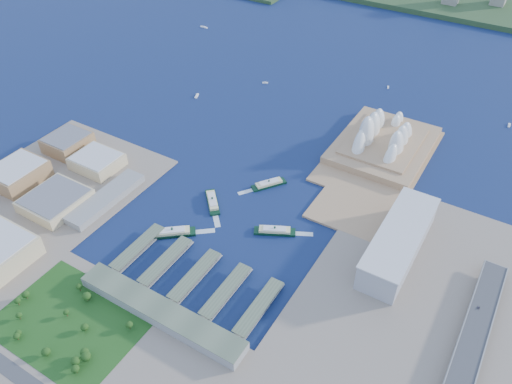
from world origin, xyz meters
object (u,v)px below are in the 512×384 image
Objects in this scene: toaster_building at (399,242)px; ferry_b at (269,183)px; ferry_a at (212,200)px; car_c at (479,307)px; opera_house at (386,131)px; ferry_d at (275,230)px; ferry_c at (172,231)px.

ferry_b is at bearing 170.10° from toaster_building.
toaster_building reaches higher than ferry_b.
ferry_b is (-194.11, 33.88, -15.80)m from toaster_building.
toaster_building reaches higher than ferry_a.
ferry_a is 340.95m from car_c.
ferry_a is (-149.73, -237.27, -27.14)m from opera_house.
ferry_d is at bearing -101.96° from opera_house.
ferry_a reaches higher than ferry_b.
ferry_c is 126.80m from ferry_d.
ferry_d is (98.32, -5.48, 0.02)m from ferry_a.
ferry_a is 0.99× the size of ferry_d.
toaster_building is 3.12× the size of ferry_b.
opera_house is at bearing 14.36° from ferry_a.
car_c is (295.11, -76.98, 10.78)m from ferry_b.
toaster_building is at bearing -100.13° from ferry_d.
ferry_b is (-104.11, -166.12, -27.30)m from opera_house.
ferry_b is 305.17m from car_c.
ferry_a is (-239.73, -37.27, -15.64)m from toaster_building.
car_c is (349.08, 68.22, 10.11)m from ferry_c.
car_c is at bearing -44.37° from ferry_a.
toaster_building is 197.68m from ferry_b.
car_c is at bearing -23.11° from toaster_building.
car_c is (340.73, -5.83, 10.62)m from ferry_a.
ferry_c is 1.10× the size of ferry_d.
opera_house is 3.62× the size of ferry_b.
ferry_b is at bearing 13.94° from ferry_a.
toaster_building is 35.87× the size of car_c.
car_c is at bearing -117.79° from ferry_c.
ferry_b is at bearing -59.24° from ferry_c.
ferry_d is (52.70, -76.63, 0.19)m from ferry_b.
toaster_building is 272.33m from ferry_c.
ferry_c reaches higher than ferry_b.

